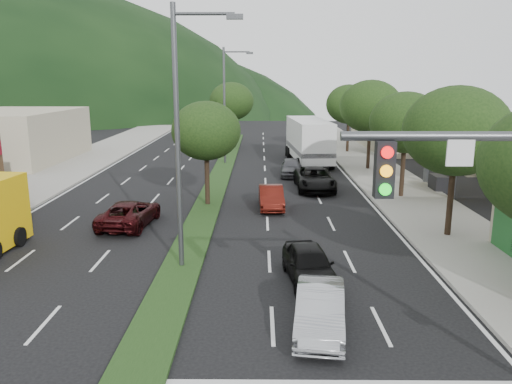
{
  "coord_description": "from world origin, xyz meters",
  "views": [
    {
      "loc": [
        3.12,
        -10.68,
        7.32
      ],
      "look_at": [
        2.92,
        12.26,
        2.13
      ],
      "focal_mm": 35.0,
      "sensor_mm": 36.0,
      "label": 1
    }
  ],
  "objects_px": {
    "car_queue_b": "(309,156)",
    "motorhome": "(309,140)",
    "tree_r_c": "(406,123)",
    "streetlight_near": "(182,127)",
    "tree_r_e": "(349,104)",
    "car_queue_a": "(309,264)",
    "tree_r_d": "(371,107)",
    "sedan_silver": "(320,309)",
    "suv_maroon": "(130,213)",
    "streetlight_mid": "(227,100)",
    "tree_med_far": "(232,101)",
    "car_queue_e": "(291,167)",
    "car_queue_c": "(271,197)",
    "tree_med_near": "(206,131)",
    "tree_r_b": "(456,131)",
    "car_queue_d": "(315,179)"
  },
  "relations": [
    {
      "from": "car_queue_b",
      "to": "motorhome",
      "type": "relative_size",
      "value": 0.51
    },
    {
      "from": "tree_r_c",
      "to": "streetlight_near",
      "type": "height_order",
      "value": "streetlight_near"
    },
    {
      "from": "tree_r_e",
      "to": "car_queue_a",
      "type": "relative_size",
      "value": 1.68
    },
    {
      "from": "tree_r_d",
      "to": "sedan_silver",
      "type": "xyz_separation_m",
      "value": [
        -7.1,
        -27.01,
        -4.52
      ]
    },
    {
      "from": "car_queue_a",
      "to": "suv_maroon",
      "type": "bearing_deg",
      "value": 132.83
    },
    {
      "from": "suv_maroon",
      "to": "streetlight_near",
      "type": "bearing_deg",
      "value": 128.15
    },
    {
      "from": "streetlight_mid",
      "to": "car_queue_a",
      "type": "xyz_separation_m",
      "value": [
        4.73,
        -26.35,
        -4.9
      ]
    },
    {
      "from": "tree_r_d",
      "to": "tree_med_far",
      "type": "height_order",
      "value": "tree_r_d"
    },
    {
      "from": "car_queue_e",
      "to": "motorhome",
      "type": "bearing_deg",
      "value": 76.29
    },
    {
      "from": "tree_r_d",
      "to": "car_queue_c",
      "type": "relative_size",
      "value": 1.83
    },
    {
      "from": "tree_med_near",
      "to": "suv_maroon",
      "type": "height_order",
      "value": "tree_med_near"
    },
    {
      "from": "suv_maroon",
      "to": "motorhome",
      "type": "height_order",
      "value": "motorhome"
    },
    {
      "from": "tree_r_b",
      "to": "car_queue_e",
      "type": "height_order",
      "value": "tree_r_b"
    },
    {
      "from": "car_queue_b",
      "to": "sedan_silver",
      "type": "bearing_deg",
      "value": -94.52
    },
    {
      "from": "sedan_silver",
      "to": "tree_r_e",
      "type": "bearing_deg",
      "value": 86.49
    },
    {
      "from": "tree_med_near",
      "to": "sedan_silver",
      "type": "xyz_separation_m",
      "value": [
        4.9,
        -15.01,
        -3.77
      ]
    },
    {
      "from": "car_queue_d",
      "to": "sedan_silver",
      "type": "bearing_deg",
      "value": -96.74
    },
    {
      "from": "tree_r_c",
      "to": "suv_maroon",
      "type": "height_order",
      "value": "tree_r_c"
    },
    {
      "from": "suv_maroon",
      "to": "motorhome",
      "type": "xyz_separation_m",
      "value": [
        10.99,
        20.03,
        1.38
      ]
    },
    {
      "from": "car_queue_a",
      "to": "streetlight_mid",
      "type": "bearing_deg",
      "value": 93.17
    },
    {
      "from": "streetlight_mid",
      "to": "tree_r_b",
      "type": "bearing_deg",
      "value": -60.68
    },
    {
      "from": "tree_med_far",
      "to": "tree_r_c",
      "type": "bearing_deg",
      "value": -63.43
    },
    {
      "from": "streetlight_near",
      "to": "streetlight_mid",
      "type": "xyz_separation_m",
      "value": [
        0.0,
        25.0,
        0.0
      ]
    },
    {
      "from": "car_queue_e",
      "to": "car_queue_b",
      "type": "bearing_deg",
      "value": 73.1
    },
    {
      "from": "tree_r_d",
      "to": "suv_maroon",
      "type": "distance_m",
      "value": 22.9
    },
    {
      "from": "streetlight_mid",
      "to": "car_queue_b",
      "type": "xyz_separation_m",
      "value": [
        7.13,
        -0.55,
        -4.83
      ]
    },
    {
      "from": "suv_maroon",
      "to": "car_queue_c",
      "type": "height_order",
      "value": "suv_maroon"
    },
    {
      "from": "tree_r_e",
      "to": "suv_maroon",
      "type": "distance_m",
      "value": 30.75
    },
    {
      "from": "tree_r_d",
      "to": "car_queue_a",
      "type": "xyz_separation_m",
      "value": [
        -7.07,
        -23.35,
        -4.5
      ]
    },
    {
      "from": "tree_r_b",
      "to": "tree_r_e",
      "type": "height_order",
      "value": "tree_r_b"
    },
    {
      "from": "tree_r_b",
      "to": "tree_r_e",
      "type": "bearing_deg",
      "value": 90.0
    },
    {
      "from": "tree_r_d",
      "to": "car_queue_a",
      "type": "bearing_deg",
      "value": -106.84
    },
    {
      "from": "tree_med_far",
      "to": "tree_med_near",
      "type": "bearing_deg",
      "value": -90.0
    },
    {
      "from": "car_queue_a",
      "to": "car_queue_d",
      "type": "relative_size",
      "value": 0.74
    },
    {
      "from": "suv_maroon",
      "to": "tree_med_far",
      "type": "bearing_deg",
      "value": -91.38
    },
    {
      "from": "suv_maroon",
      "to": "car_queue_a",
      "type": "bearing_deg",
      "value": 145.14
    },
    {
      "from": "car_queue_b",
      "to": "car_queue_c",
      "type": "distance_m",
      "value": 15.42
    },
    {
      "from": "tree_r_b",
      "to": "tree_med_near",
      "type": "height_order",
      "value": "tree_r_b"
    },
    {
      "from": "tree_r_e",
      "to": "tree_r_c",
      "type": "bearing_deg",
      "value": -90.0
    },
    {
      "from": "car_queue_e",
      "to": "tree_med_near",
      "type": "bearing_deg",
      "value": -116.98
    },
    {
      "from": "car_queue_c",
      "to": "motorhome",
      "type": "height_order",
      "value": "motorhome"
    },
    {
      "from": "streetlight_mid",
      "to": "tree_med_near",
      "type": "bearing_deg",
      "value": -90.78
    },
    {
      "from": "suv_maroon",
      "to": "car_queue_d",
      "type": "relative_size",
      "value": 0.89
    },
    {
      "from": "car_queue_e",
      "to": "car_queue_a",
      "type": "bearing_deg",
      "value": -88.35
    },
    {
      "from": "tree_r_e",
      "to": "car_queue_d",
      "type": "relative_size",
      "value": 1.25
    },
    {
      "from": "sedan_silver",
      "to": "car_queue_d",
      "type": "relative_size",
      "value": 0.75
    },
    {
      "from": "tree_r_b",
      "to": "tree_r_d",
      "type": "bearing_deg",
      "value": 90.0
    },
    {
      "from": "car_queue_e",
      "to": "sedan_silver",
      "type": "bearing_deg",
      "value": -88.18
    },
    {
      "from": "tree_r_c",
      "to": "car_queue_c",
      "type": "relative_size",
      "value": 1.65
    },
    {
      "from": "tree_r_b",
      "to": "car_queue_a",
      "type": "xyz_separation_m",
      "value": [
        -7.07,
        -5.35,
        -4.36
      ]
    }
  ]
}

